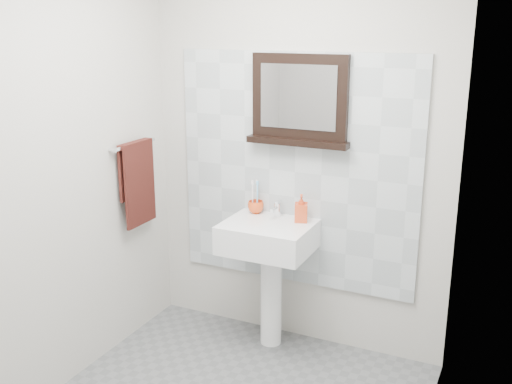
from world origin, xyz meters
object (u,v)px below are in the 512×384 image
pedestal_sink (269,250)px  framed_mirror (299,102)px  hand_towel (137,177)px  toothbrush_cup (256,207)px  soap_dispenser (301,208)px

pedestal_sink → framed_mirror: (0.12, 0.19, 0.92)m
framed_mirror → hand_towel: bearing=-159.2°
framed_mirror → hand_towel: (-0.97, -0.37, -0.49)m
toothbrush_cup → soap_dispenser: 0.34m
pedestal_sink → soap_dispenser: soap_dispenser is taller
toothbrush_cup → hand_towel: (-0.69, -0.33, 0.20)m
hand_towel → framed_mirror: bearing=20.8°
toothbrush_cup → framed_mirror: size_ratio=0.16×
toothbrush_cup → framed_mirror: bearing=8.6°
framed_mirror → toothbrush_cup: bearing=-171.4°
toothbrush_cup → hand_towel: 0.79m
framed_mirror → hand_towel: framed_mirror is taller
pedestal_sink → framed_mirror: framed_mirror is taller
pedestal_sink → toothbrush_cup: 0.31m
toothbrush_cup → soap_dispenser: (0.33, -0.04, 0.05)m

